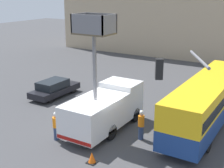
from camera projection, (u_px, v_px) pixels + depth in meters
ground_plane at (100, 136)px, 19.52m from camera, size 120.00×120.00×0.00m
utility_truck at (105, 106)px, 20.05m from camera, size 2.50×6.40×7.49m
city_bus at (208, 98)px, 20.74m from camera, size 2.46×12.22×3.15m
traffic_light_pole at (207, 98)px, 13.67m from camera, size 3.21×2.97×6.28m
road_worker_near_truck at (56, 126)px, 18.82m from camera, size 0.38×0.38×1.80m
road_worker_directing at (141, 125)px, 18.85m from camera, size 0.38×0.38×1.89m
traffic_cone_mid_road at (92, 158)px, 16.45m from camera, size 0.53×0.53×0.61m
parked_car_curbside at (54, 88)px, 26.52m from camera, size 1.90×4.65×1.44m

